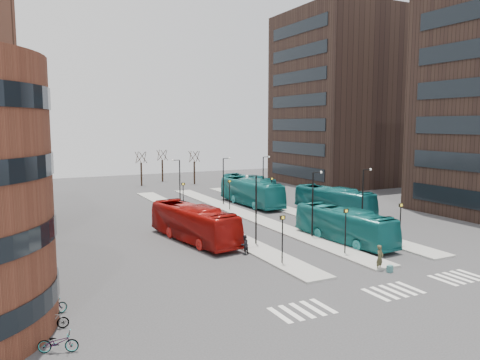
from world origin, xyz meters
name	(u,v)px	position (x,y,z in m)	size (l,w,h in m)	color
ground	(458,310)	(0.00, 0.00, 0.00)	(160.00, 160.00, 0.00)	#303033
island_left	(199,220)	(-4.00, 30.00, 0.07)	(2.50, 45.00, 0.15)	gray
island_mid	(247,215)	(2.00, 30.00, 0.07)	(2.50, 45.00, 0.15)	gray
island_right	(291,211)	(8.00, 30.00, 0.07)	(2.50, 45.00, 0.15)	gray
suitcase	(390,269)	(1.59, 6.97, 0.25)	(0.40, 0.32, 0.50)	#211B98
red_bus	(194,223)	(-7.77, 21.84, 1.65)	(2.78, 11.88, 3.31)	#9D100C
teal_bus_a	(344,225)	(4.30, 15.49, 1.55)	(2.60, 11.11, 3.09)	#156869
teal_bus_b	(251,192)	(5.84, 36.29, 1.75)	(2.93, 12.53, 3.49)	#166D6E
teal_bus_c	(334,200)	(12.08, 26.91, 1.57)	(2.63, 11.24, 3.13)	#135C61
teal_bus_d	(248,185)	(9.82, 44.64, 1.48)	(2.49, 10.64, 2.96)	#15656B
traveller	(380,258)	(1.29, 7.69, 0.93)	(0.68, 0.45, 1.87)	#434128
commuter_a	(244,245)	(-5.62, 15.88, 0.80)	(0.78, 0.60, 1.60)	black
commuter_b	(345,234)	(3.88, 14.82, 0.86)	(1.01, 0.42, 1.72)	black
commuter_c	(336,235)	(3.35, 15.36, 0.74)	(0.96, 0.55, 1.48)	black
bicycle_near	(58,342)	(-21.00, 4.99, 0.49)	(0.65, 1.87, 0.98)	gray
bicycle_mid	(53,321)	(-21.00, 7.72, 0.48)	(0.45, 1.60, 0.96)	gray
bicycle_far	(49,307)	(-21.00, 9.70, 0.50)	(0.67, 1.91, 1.00)	gray
crosswalk_stripes	(424,284)	(1.75, 4.00, 0.01)	(22.35, 2.40, 0.01)	silver
tower_far	(344,99)	(31.98, 50.00, 15.00)	(20.12, 20.00, 30.00)	#2D1F19
sign_poles	(276,205)	(1.60, 23.00, 2.41)	(12.45, 22.12, 3.65)	black
lamp_posts	(261,187)	(2.64, 28.00, 3.58)	(14.04, 20.24, 6.12)	black
bare_trees	(166,169)	(2.67, 62.67, 2.72)	(10.97, 8.14, 5.90)	black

